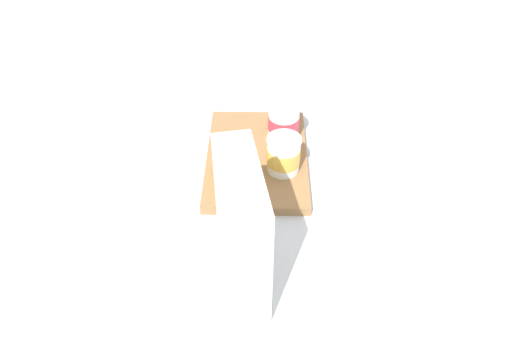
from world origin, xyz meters
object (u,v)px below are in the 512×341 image
at_px(cereal_box, 241,230).
at_px(banana_bunch, 231,161).
at_px(yogurt_cup_front, 284,121).
at_px(yogurt_cup_back, 284,155).
at_px(cutting_board, 257,158).

height_order(cereal_box, banana_bunch, cereal_box).
xyz_separation_m(yogurt_cup_front, banana_bunch, (0.11, -0.11, -0.02)).
distance_m(yogurt_cup_front, yogurt_cup_back, 0.11).
bearing_deg(banana_bunch, cereal_box, 7.43).
height_order(cutting_board, yogurt_cup_front, yogurt_cup_front).
relative_size(yogurt_cup_front, banana_bunch, 0.47).
relative_size(cereal_box, banana_bunch, 1.37).
xyz_separation_m(cereal_box, yogurt_cup_front, (-0.37, 0.08, -0.06)).
distance_m(cutting_board, cereal_box, 0.33).
bearing_deg(yogurt_cup_front, cutting_board, -41.84).
bearing_deg(yogurt_cup_front, banana_bunch, -46.57).
bearing_deg(cutting_board, yogurt_cup_front, 138.16).
distance_m(cereal_box, yogurt_cup_back, 0.28).
bearing_deg(banana_bunch, cutting_board, 127.35).
bearing_deg(banana_bunch, yogurt_cup_back, 88.05).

